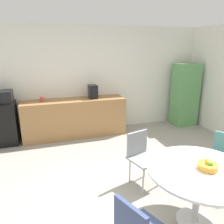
# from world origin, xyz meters

# --- Properties ---
(ground_plane) EXTENTS (6.00, 6.00, 0.00)m
(ground_plane) POSITION_xyz_m (0.00, 0.00, 0.00)
(ground_plane) COLOR #9E998E
(wall_back) EXTENTS (6.00, 0.10, 2.60)m
(wall_back) POSITION_xyz_m (0.00, 3.00, 1.30)
(wall_back) COLOR white
(wall_back) RESTS_ON ground_plane
(counter_block) EXTENTS (2.40, 0.60, 0.90)m
(counter_block) POSITION_xyz_m (-0.44, 2.65, 0.45)
(counter_block) COLOR #9E7042
(counter_block) RESTS_ON ground_plane
(mini_fridge) EXTENTS (0.54, 0.54, 0.94)m
(mini_fridge) POSITION_xyz_m (-1.99, 2.65, 0.47)
(mini_fridge) COLOR black
(mini_fridge) RESTS_ON ground_plane
(microwave) EXTENTS (0.48, 0.38, 0.26)m
(microwave) POSITION_xyz_m (-1.99, 2.65, 1.07)
(microwave) COLOR black
(microwave) RESTS_ON mini_fridge
(locker_cabinet) EXTENTS (0.60, 0.50, 1.68)m
(locker_cabinet) POSITION_xyz_m (2.55, 2.55, 0.84)
(locker_cabinet) COLOR #599959
(locker_cabinet) RESTS_ON ground_plane
(round_table) EXTENTS (1.23, 1.23, 0.74)m
(round_table) POSITION_xyz_m (0.52, -0.60, 0.62)
(round_table) COLOR silver
(round_table) RESTS_ON ground_plane
(chair_teal) EXTENTS (0.58, 0.58, 0.83)m
(chair_teal) POSITION_xyz_m (1.41, -0.07, 0.52)
(chair_teal) COLOR silver
(chair_teal) RESTS_ON ground_plane
(chair_gray) EXTENTS (0.52, 0.52, 0.83)m
(chair_gray) POSITION_xyz_m (0.24, 0.39, 0.52)
(chair_gray) COLOR silver
(chair_gray) RESTS_ON ground_plane
(fruit_bowl) EXTENTS (0.23, 0.23, 0.11)m
(fruit_bowl) POSITION_xyz_m (0.60, -0.63, 0.79)
(fruit_bowl) COLOR gold
(fruit_bowl) RESTS_ON round_table
(mug_white) EXTENTS (0.13, 0.08, 0.09)m
(mug_white) POSITION_xyz_m (-1.16, 2.71, 0.95)
(mug_white) COLOR #D84C4C
(mug_white) RESTS_ON counter_block
(coffee_maker) EXTENTS (0.20, 0.24, 0.32)m
(coffee_maker) POSITION_xyz_m (0.02, 2.65, 1.06)
(coffee_maker) COLOR black
(coffee_maker) RESTS_ON counter_block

